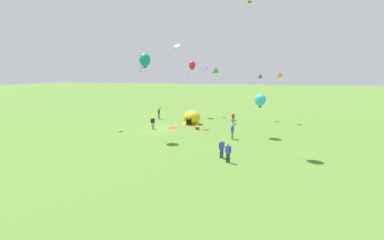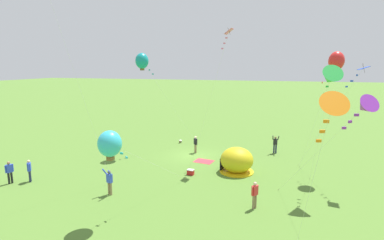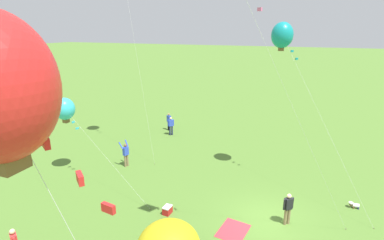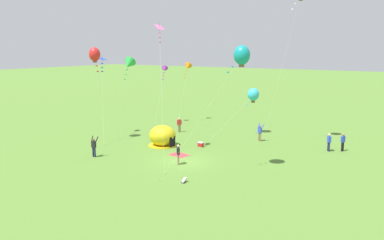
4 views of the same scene
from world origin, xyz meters
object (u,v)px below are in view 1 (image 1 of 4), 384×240
Objects in this scene: kite_blue at (206,70)px; person_with_toddler at (233,117)px; popup_tent at (192,118)px; kite_cyan at (260,100)px; kite_teal at (145,60)px; kite_pink at (175,49)px; cooler_box at (197,128)px; kite_green at (215,72)px; person_strolling at (153,122)px; person_arms_raised at (159,113)px; person_center_field at (222,148)px; person_near_tent at (228,152)px; kite_red at (192,65)px; kite_orange at (279,76)px; kite_purple at (259,77)px; toddler_crawling at (121,131)px; person_flying_kite at (233,131)px.

person_with_toddler is at bearing 42.15° from kite_blue.
kite_cyan reaches higher than popup_tent.
kite_teal reaches higher than kite_blue.
kite_pink is at bearing -108.86° from kite_cyan.
kite_green reaches higher than cooler_box.
person_strolling is 9.66m from kite_teal.
kite_blue is at bearing 128.27° from person_arms_raised.
kite_blue is at bearing -173.60° from cooler_box.
kite_teal is at bearing -5.62° from kite_pink.
person_center_field reaches higher than cooler_box.
kite_blue reaches higher than person_near_tent.
kite_teal is (18.09, -3.32, 0.99)m from kite_blue.
popup_tent is 10.90m from kite_red.
person_strolling is 0.18× the size of kite_red.
person_with_toddler is 0.22× the size of kite_orange.
kite_purple reaches higher than cooler_box.
kite_orange is 0.90× the size of kite_green.
kite_cyan reaches higher than person_near_tent.
person_arms_raised reaches higher than toddler_crawling.
kite_red reaches higher than toddler_crawling.
kite_blue reaches higher than kite_green.
popup_tent is 0.24× the size of kite_pink.
kite_teal is at bearing -117.15° from person_center_field.
person_flying_kite is 18.64m from kite_blue.
kite_red is at bearing 177.74° from kite_pink.
kite_red is (-14.74, 5.95, 8.86)m from toddler_crawling.
kite_teal reaches higher than kite_purple.
kite_teal is at bearing -36.30° from cooler_box.
kite_orange is 21.49m from kite_teal.
person_center_field is 21.48m from kite_orange.
person_flying_kite is at bearing 51.47° from cooler_box.
kite_red is (-21.84, -8.43, 8.08)m from person_center_field.
kite_teal reaches higher than person_flying_kite.
kite_blue is 2.62m from kite_red.
cooler_box is at bearing 143.70° from kite_teal.
toddler_crawling is at bearing -6.74° from person_arms_raised.
kite_orange is 0.89× the size of kite_blue.
kite_pink reaches higher than person_strolling.
toddler_crawling is 4.46m from person_strolling.
popup_tent reaches higher than person_arms_raised.
person_center_field is at bearing 24.37° from popup_tent.
person_near_tent and person_with_toddler have the same top height.
person_arms_raised is at bearing -164.35° from kite_teal.
toddler_crawling is at bearing -116.27° from person_center_field.
popup_tent is 3.93m from cooler_box.
person_arms_raised is at bearing -69.29° from kite_green.
person_center_field is 0.22× the size of kite_orange.
kite_red is 0.83× the size of kite_pink.
kite_blue is 1.17× the size of kite_purple.
person_arms_raised is 11.77m from kite_pink.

